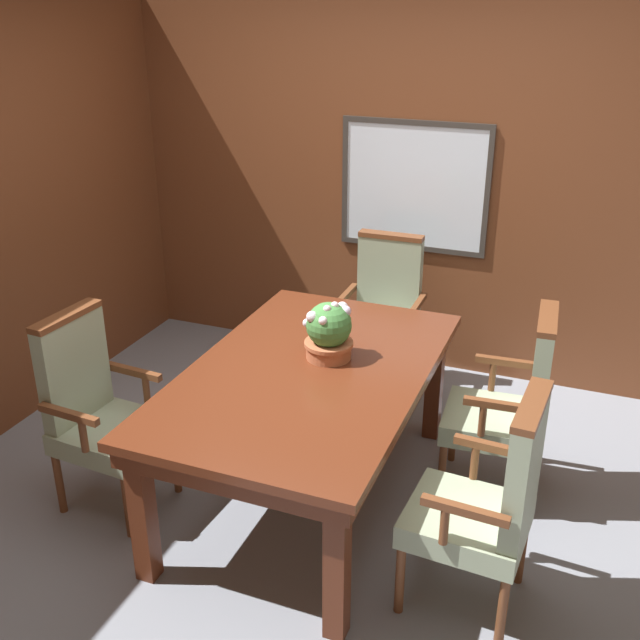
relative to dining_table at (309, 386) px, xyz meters
The scene contains 8 objects.
ground_plane 0.67m from the dining_table, 121.70° to the right, with size 14.00×14.00×0.00m, color gray.
wall_back 1.84m from the dining_table, 92.18° to the left, with size 7.20×0.08×2.45m.
dining_table is the anchor object (origin of this frame).
chair_right_far 1.03m from the dining_table, 24.53° to the left, with size 0.52×0.53×1.03m.
chair_right_near 1.06m from the dining_table, 23.47° to the right, with size 0.52×0.53×1.03m.
chair_left_near 1.06m from the dining_table, 158.00° to the right, with size 0.52×0.53×1.03m.
chair_head_far 1.30m from the dining_table, 90.59° to the left, with size 0.51×0.50×1.03m.
potted_plant 0.29m from the dining_table, 73.87° to the left, with size 0.25×0.25×0.30m.
Camera 1 is at (1.31, -2.87, 2.44)m, focal length 42.00 mm.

